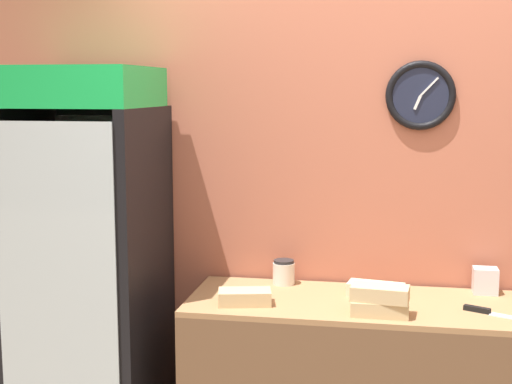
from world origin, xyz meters
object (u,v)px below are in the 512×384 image
object	(u,v)px
beverage_cooler	(92,260)
sandwich_flat_right	(376,290)
sandwich_flat_left	(245,297)
napkin_dispenser	(485,281)
condiment_jar	(284,272)
chefs_knife	(491,313)
sandwich_stack_middle	(380,293)
sandwich_stack_bottom	(380,308)

from	to	relation	value
beverage_cooler	sandwich_flat_right	distance (m)	1.34
sandwich_flat_left	sandwich_flat_right	xyz separation A→B (m)	(0.56, 0.22, -0.00)
beverage_cooler	napkin_dispenser	world-z (taller)	beverage_cooler
condiment_jar	napkin_dispenser	world-z (taller)	napkin_dispenser
napkin_dispenser	condiment_jar	bearing A→B (deg)	-179.50
beverage_cooler	napkin_dispenser	distance (m)	1.84
beverage_cooler	chefs_knife	bearing A→B (deg)	-3.27
beverage_cooler	sandwich_flat_right	bearing A→B (deg)	3.02
napkin_dispenser	sandwich_flat_left	bearing A→B (deg)	-161.15
beverage_cooler	condiment_jar	distance (m)	0.92
sandwich_stack_middle	napkin_dispenser	size ratio (longest dim) A/B	2.06
sandwich_stack_middle	sandwich_flat_left	bearing A→B (deg)	174.79
sandwich_stack_middle	condiment_jar	bearing A→B (deg)	138.63
sandwich_stack_bottom	sandwich_flat_right	distance (m)	0.27
sandwich_flat_left	sandwich_stack_bottom	bearing A→B (deg)	-5.21
sandwich_flat_left	napkin_dispenser	bearing A→B (deg)	18.85
sandwich_stack_middle	sandwich_flat_left	world-z (taller)	sandwich_stack_middle
sandwich_stack_middle	chefs_knife	xyz separation A→B (m)	(0.46, 0.10, -0.09)
condiment_jar	napkin_dispenser	size ratio (longest dim) A/B	0.99
sandwich_flat_right	sandwich_stack_middle	bearing A→B (deg)	-85.74
sandwich_flat_right	beverage_cooler	bearing A→B (deg)	-176.98
sandwich_stack_bottom	chefs_knife	size ratio (longest dim) A/B	0.76
sandwich_stack_middle	sandwich_flat_left	distance (m)	0.59
beverage_cooler	sandwich_flat_right	size ratio (longest dim) A/B	7.38
sandwich_stack_bottom	chefs_knife	world-z (taller)	sandwich_stack_bottom
sandwich_flat_right	condiment_jar	world-z (taller)	condiment_jar
sandwich_stack_bottom	sandwich_stack_middle	world-z (taller)	sandwich_stack_middle
beverage_cooler	sandwich_stack_middle	size ratio (longest dim) A/B	7.97
beverage_cooler	sandwich_flat_right	xyz separation A→B (m)	(1.33, 0.07, -0.10)
sandwich_flat_left	sandwich_flat_right	size ratio (longest dim) A/B	0.94
sandwich_stack_middle	condiment_jar	distance (m)	0.62
condiment_jar	sandwich_stack_middle	bearing A→B (deg)	-41.37
napkin_dispenser	sandwich_stack_bottom	bearing A→B (deg)	-138.87
sandwich_flat_right	chefs_knife	distance (m)	0.51
sandwich_stack_bottom	sandwich_flat_left	xyz separation A→B (m)	(-0.58, 0.05, -0.00)
napkin_dispenser	sandwich_flat_right	bearing A→B (deg)	-163.85
chefs_knife	condiment_jar	distance (m)	0.97
beverage_cooler	condiment_jar	world-z (taller)	beverage_cooler
chefs_knife	condiment_jar	bearing A→B (deg)	161.46
sandwich_flat_right	chefs_knife	world-z (taller)	sandwich_flat_right
beverage_cooler	napkin_dispenser	bearing A→B (deg)	6.67
chefs_knife	sandwich_stack_bottom	bearing A→B (deg)	-168.12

